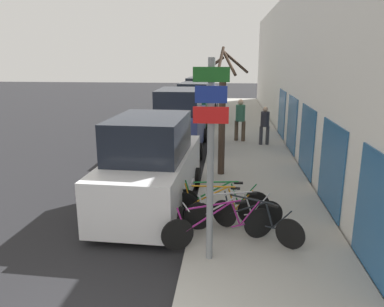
# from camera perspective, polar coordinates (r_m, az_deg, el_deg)

# --- Properties ---
(ground_plane) EXTENTS (80.00, 80.00, 0.00)m
(ground_plane) POSITION_cam_1_polar(r_m,az_deg,el_deg) (15.10, -1.34, 0.23)
(ground_plane) COLOR black
(sidewalk_curb) EXTENTS (3.20, 32.00, 0.15)m
(sidewalk_curb) POSITION_cam_1_polar(r_m,az_deg,el_deg) (17.73, 8.13, 2.50)
(sidewalk_curb) COLOR #9E9B93
(sidewalk_curb) RESTS_ON ground
(building_facade) EXTENTS (0.23, 32.00, 6.50)m
(building_facade) POSITION_cam_1_polar(r_m,az_deg,el_deg) (17.44, 14.41, 12.43)
(building_facade) COLOR silver
(building_facade) RESTS_ON ground
(signpost) EXTENTS (0.60, 0.14, 3.59)m
(signpost) POSITION_cam_1_polar(r_m,az_deg,el_deg) (6.40, 2.83, -0.11)
(signpost) COLOR gray
(signpost) RESTS_ON sidewalk_curb
(bicycle_0) EXTENTS (2.18, 0.93, 0.88)m
(bicycle_0) POSITION_cam_1_polar(r_m,az_deg,el_deg) (7.48, 4.21, -10.94)
(bicycle_0) COLOR black
(bicycle_0) RESTS_ON sidewalk_curb
(bicycle_1) EXTENTS (1.79, 1.20, 0.83)m
(bicycle_1) POSITION_cam_1_polar(r_m,az_deg,el_deg) (7.84, 9.62, -10.01)
(bicycle_1) COLOR black
(bicycle_1) RESTS_ON sidewalk_curb
(bicycle_2) EXTENTS (2.11, 0.50, 0.85)m
(bicycle_2) POSITION_cam_1_polar(r_m,az_deg,el_deg) (8.13, 6.37, -8.94)
(bicycle_2) COLOR black
(bicycle_2) RESTS_ON sidewalk_curb
(bicycle_3) EXTENTS (2.12, 0.45, 0.86)m
(bicycle_3) POSITION_cam_1_polar(r_m,az_deg,el_deg) (8.43, 3.98, -7.97)
(bicycle_3) COLOR black
(bicycle_3) RESTS_ON sidewalk_curb
(bicycle_4) EXTENTS (2.25, 0.44, 0.89)m
(bicycle_4) POSITION_cam_1_polar(r_m,az_deg,el_deg) (8.65, 4.33, -7.28)
(bicycle_4) COLOR black
(bicycle_4) RESTS_ON sidewalk_curb
(parked_car_0) EXTENTS (2.24, 4.86, 2.34)m
(parked_car_0) POSITION_cam_1_polar(r_m,az_deg,el_deg) (9.48, -6.19, -2.03)
(parked_car_0) COLOR silver
(parked_car_0) RESTS_ON ground
(parked_car_1) EXTENTS (2.05, 4.72, 2.50)m
(parked_car_1) POSITION_cam_1_polar(r_m,az_deg,el_deg) (15.20, -1.89, 4.68)
(parked_car_1) COLOR navy
(parked_car_1) RESTS_ON ground
(parked_car_2) EXTENTS (2.16, 4.65, 2.34)m
(parked_car_2) POSITION_cam_1_polar(r_m,az_deg,el_deg) (21.22, 0.49, 7.34)
(parked_car_2) COLOR #144728
(parked_car_2) RESTS_ON ground
(parked_car_3) EXTENTS (2.19, 4.67, 2.32)m
(parked_car_3) POSITION_cam_1_polar(r_m,az_deg,el_deg) (26.59, 1.20, 8.81)
(parked_car_3) COLOR gray
(parked_car_3) RESTS_ON ground
(pedestrian_near) EXTENTS (0.42, 0.35, 1.59)m
(pedestrian_near) POSITION_cam_1_polar(r_m,az_deg,el_deg) (15.85, 11.03, 4.61)
(pedestrian_near) COLOR #333338
(pedestrian_near) RESTS_ON sidewalk_curb
(pedestrian_far) EXTENTS (0.46, 0.40, 1.81)m
(pedestrian_far) POSITION_cam_1_polar(r_m,az_deg,el_deg) (16.38, 7.37, 5.52)
(pedestrian_far) COLOR #4C3D2D
(pedestrian_far) RESTS_ON sidewalk_curb
(street_tree) EXTENTS (1.50, 1.96, 3.88)m
(street_tree) POSITION_cam_1_polar(r_m,az_deg,el_deg) (11.46, 4.68, 6.07)
(street_tree) COLOR #3D2D23
(street_tree) RESTS_ON sidewalk_curb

